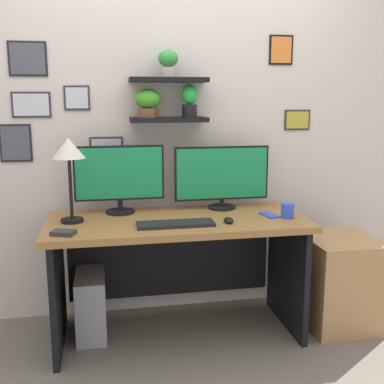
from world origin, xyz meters
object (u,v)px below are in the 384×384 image
Objects in this scene: cell_phone at (269,215)px; keyboard at (176,224)px; desk_lamp at (69,155)px; monitor_right at (222,176)px; scissors_tray at (63,233)px; desk at (176,250)px; coffee_mug at (288,211)px; computer_tower_left at (91,304)px; monitor_left at (119,177)px; computer_mouse at (229,220)px; drawer_cabinet at (338,281)px.

keyboard is at bearing -179.76° from cell_phone.
desk_lamp reaches higher than cell_phone.
monitor_right is 0.98m from desk_lamp.
keyboard is at bearing 6.55° from scissors_tray.
coffee_mug is (0.66, -0.16, 0.26)m from desk.
coffee_mug is at bearing -10.31° from computer_tower_left.
cell_phone is (0.57, -0.09, 0.22)m from desk.
keyboard is 0.61m from cell_phone.
scissors_tray is at bearing -173.45° from keyboard.
monitor_left is 4.64× the size of scissors_tray.
monitor_left is 0.66m from monitor_right.
coffee_mug is 1.35m from computer_tower_left.
monitor_right reaches higher than desk.
coffee_mug is at bearing 6.95° from computer_mouse.
desk_lamp reaches higher than monitor_left.
cell_phone is 1.56× the size of coffee_mug.
cell_phone is 0.12m from coffee_mug.
desk_lamp is 3.51× the size of cell_phone.
scissors_tray is (-0.32, -0.44, -0.22)m from monitor_left.
monitor_right is 1.26× the size of desk_lamp.
desk_lamp is at bearing 168.01° from computer_mouse.
cell_phone is at bearing -15.79° from monitor_left.
computer_tower_left is (-0.20, -0.10, -0.78)m from monitor_left.
desk is 11.08× the size of cell_phone.
computer_tower_left is (-1.10, 0.15, -0.56)m from cell_phone.
monitor_left is at bearing 153.55° from desk.
drawer_cabinet is at bearing -5.28° from desk.
scissors_tray is (-0.61, -0.07, 0.00)m from keyboard.
coffee_mug is (0.38, 0.05, 0.03)m from computer_mouse.
desk_lamp reaches higher than coffee_mug.
monitor_right is (0.66, 0.00, -0.02)m from monitor_left.
monitor_left is 0.59m from scissors_tray.
computer_mouse is (0.31, 0.00, 0.01)m from keyboard.
drawer_cabinet is (0.49, -0.01, -0.46)m from cell_phone.
keyboard is 4.89× the size of computer_mouse.
scissors_tray is at bearing 178.00° from cell_phone.
cell_phone is at bearing 8.78° from scissors_tray.
scissors_tray is at bearing -108.87° from computer_tower_left.
desk_lamp reaches higher than drawer_cabinet.
drawer_cabinet is (1.38, -0.26, -0.69)m from monitor_left.
keyboard is at bearing -175.90° from coffee_mug.
desk is 0.61m from cell_phone.
monitor_right is 0.49m from coffee_mug.
cell_phone reaches higher than computer_tower_left.
coffee_mug is (0.99, -0.32, -0.18)m from monitor_left.
monitor_right reaches higher than cell_phone.
coffee_mug reaches higher than computer_mouse.
scissors_tray reaches higher than keyboard.
keyboard is at bearing -28.13° from computer_tower_left.
desk is 0.86m from desk_lamp.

